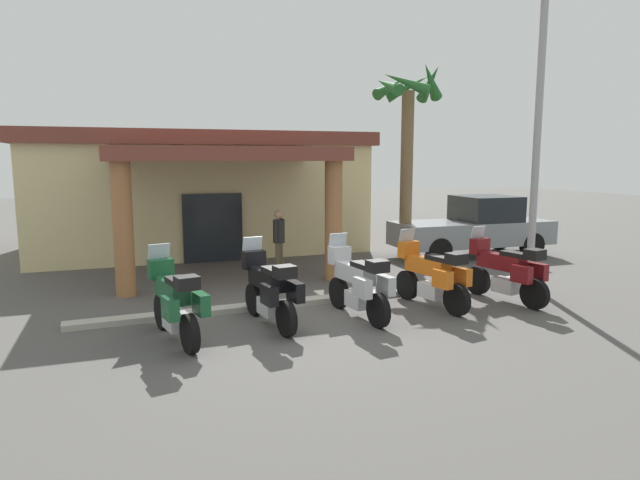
# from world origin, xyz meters

# --- Properties ---
(ground_plane) EXTENTS (80.00, 80.00, 0.00)m
(ground_plane) POSITION_xyz_m (0.00, 0.00, 0.00)
(ground_plane) COLOR #514F4C
(motel_building) EXTENTS (11.38, 11.25, 4.01)m
(motel_building) POSITION_xyz_m (0.15, 9.92, 2.06)
(motel_building) COLOR beige
(motel_building) RESTS_ON ground_plane
(motorcycle_green) EXTENTS (0.85, 2.20, 1.61)m
(motorcycle_green) POSITION_xyz_m (-2.14, -0.41, 0.70)
(motorcycle_green) COLOR black
(motorcycle_green) RESTS_ON ground_plane
(motorcycle_black) EXTENTS (0.74, 2.21, 1.61)m
(motorcycle_black) POSITION_xyz_m (-0.35, -0.18, 0.70)
(motorcycle_black) COLOR black
(motorcycle_black) RESTS_ON ground_plane
(motorcycle_silver) EXTENTS (0.73, 2.21, 1.61)m
(motorcycle_silver) POSITION_xyz_m (1.44, -0.35, 0.70)
(motorcycle_silver) COLOR black
(motorcycle_silver) RESTS_ON ground_plane
(motorcycle_orange) EXTENTS (0.81, 2.21, 1.61)m
(motorcycle_orange) POSITION_xyz_m (3.23, -0.27, 0.70)
(motorcycle_orange) COLOR black
(motorcycle_orange) RESTS_ON ground_plane
(motorcycle_maroon) EXTENTS (0.86, 2.20, 1.61)m
(motorcycle_maroon) POSITION_xyz_m (5.01, -0.49, 0.70)
(motorcycle_maroon) COLOR black
(motorcycle_maroon) RESTS_ON ground_plane
(pedestrian) EXTENTS (0.37, 0.43, 1.78)m
(pedestrian) POSITION_xyz_m (1.28, 4.18, 1.04)
(pedestrian) COLOR brown
(pedestrian) RESTS_ON ground_plane
(pickup_truck_gray) EXTENTS (5.31, 2.22, 1.95)m
(pickup_truck_gray) POSITION_xyz_m (8.07, 4.53, 0.94)
(pickup_truck_gray) COLOR black
(pickup_truck_gray) RESTS_ON ground_plane
(palm_tree_near_portico) EXTENTS (2.16, 2.23, 5.97)m
(palm_tree_near_portico) POSITION_xyz_m (5.64, 4.84, 4.23)
(palm_tree_near_portico) COLOR brown
(palm_tree_near_portico) RESTS_ON ground_plane
(roadside_sign) EXTENTS (1.40, 0.18, 8.05)m
(roadside_sign) POSITION_xyz_m (6.61, 0.49, 5.29)
(roadside_sign) COLOR #99999E
(roadside_sign) RESTS_ON ground_plane
(curb_strip) EXTENTS (10.94, 0.36, 0.12)m
(curb_strip) POSITION_xyz_m (1.44, 1.01, 0.06)
(curb_strip) COLOR #ADA89E
(curb_strip) RESTS_ON ground_plane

